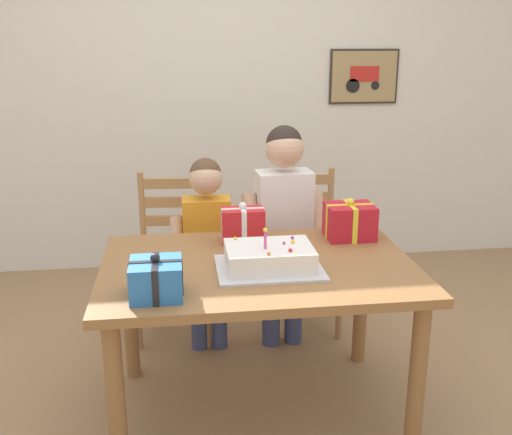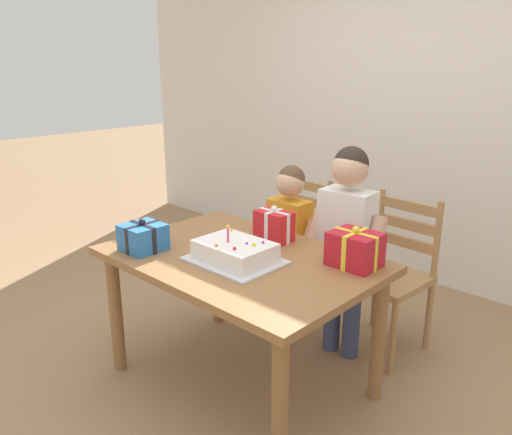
# 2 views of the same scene
# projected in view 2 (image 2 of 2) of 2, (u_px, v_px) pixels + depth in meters

# --- Properties ---
(ground_plane) EXTENTS (20.00, 20.00, 0.00)m
(ground_plane) POSITION_uv_depth(u_px,v_px,m) (242.00, 381.00, 2.76)
(ground_plane) COLOR #997551
(back_wall) EXTENTS (6.40, 0.11, 2.60)m
(back_wall) POSITION_uv_depth(u_px,v_px,m) (429.00, 112.00, 3.75)
(back_wall) COLOR silver
(back_wall) RESTS_ON ground
(dining_table) EXTENTS (1.34, 0.91, 0.73)m
(dining_table) POSITION_uv_depth(u_px,v_px,m) (240.00, 274.00, 2.57)
(dining_table) COLOR olive
(dining_table) RESTS_ON ground
(birthday_cake) EXTENTS (0.44, 0.34, 0.19)m
(birthday_cake) POSITION_uv_depth(u_px,v_px,m) (235.00, 252.00, 2.46)
(birthday_cake) COLOR silver
(birthday_cake) RESTS_ON dining_table
(gift_box_red_large) EXTENTS (0.20, 0.20, 0.17)m
(gift_box_red_large) POSITION_uv_depth(u_px,v_px,m) (143.00, 237.00, 2.61)
(gift_box_red_large) COLOR #286BB7
(gift_box_red_large) RESTS_ON dining_table
(gift_box_beside_cake) EXTENTS (0.20, 0.13, 0.20)m
(gift_box_beside_cake) POSITION_uv_depth(u_px,v_px,m) (274.00, 226.00, 2.75)
(gift_box_beside_cake) COLOR red
(gift_box_beside_cake) RESTS_ON dining_table
(gift_box_corner_small) EXTENTS (0.23, 0.19, 0.20)m
(gift_box_corner_small) POSITION_uv_depth(u_px,v_px,m) (355.00, 249.00, 2.40)
(gift_box_corner_small) COLOR red
(gift_box_corner_small) RESTS_ON dining_table
(chair_left) EXTENTS (0.45, 0.45, 0.92)m
(chair_left) POSITION_uv_depth(u_px,v_px,m) (292.00, 244.00, 3.47)
(chair_left) COLOR #A87A4C
(chair_left) RESTS_ON ground
(chair_right) EXTENTS (0.45, 0.45, 0.92)m
(chair_right) POSITION_uv_depth(u_px,v_px,m) (390.00, 274.00, 2.98)
(chair_right) COLOR #A87A4C
(chair_right) RESTS_ON ground
(child_older) EXTENTS (0.45, 0.26, 1.23)m
(child_older) POSITION_uv_depth(u_px,v_px,m) (346.00, 233.00, 2.82)
(child_older) COLOR #38426B
(child_older) RESTS_ON ground
(child_younger) EXTENTS (0.39, 0.22, 1.07)m
(child_younger) POSITION_uv_depth(u_px,v_px,m) (289.00, 233.00, 3.12)
(child_younger) COLOR #38426B
(child_younger) RESTS_ON ground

